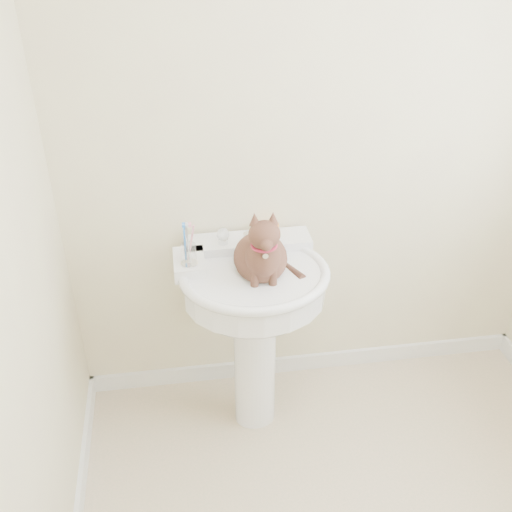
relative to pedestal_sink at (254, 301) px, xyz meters
name	(u,v)px	position (x,y,z in m)	size (l,w,h in m)	color
wall_back	(319,142)	(0.32, 0.29, 0.57)	(2.20, 0.00, 2.50)	beige
baseboard_back	(307,362)	(0.32, 0.28, -0.64)	(2.20, 0.02, 0.09)	white
pedestal_sink	(254,301)	(0.00, 0.00, 0.00)	(0.63, 0.62, 0.87)	white
faucet	(249,235)	(0.00, 0.16, 0.23)	(0.28, 0.12, 0.14)	silver
soap_bar	(269,229)	(0.10, 0.25, 0.20)	(0.09, 0.06, 0.03)	orange
toothbrush_cup	(189,254)	(-0.26, 0.03, 0.24)	(0.07, 0.07, 0.18)	silver
cat	(262,255)	(0.03, -0.02, 0.24)	(0.24, 0.30, 0.44)	brown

